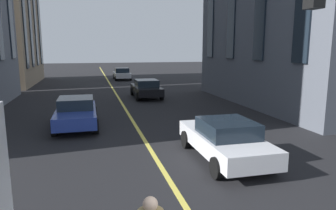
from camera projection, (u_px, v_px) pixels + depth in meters
The scene contains 5 objects.
lane_centre_line at pixel (120, 99), 22.63m from camera, with size 80.00×0.16×0.01m.
car_black_trailing at pixel (146, 88), 23.39m from camera, with size 4.40×1.95×1.37m.
car_white_oncoming at pixel (225, 139), 10.29m from camera, with size 4.40×1.95×1.37m.
car_blue_far at pixel (76, 112), 14.66m from camera, with size 4.40×1.95×1.37m.
car_white_mid at pixel (122, 74), 36.81m from camera, with size 3.90×1.89×1.40m.
Camera 1 is at (-2.53, 2.05, 3.65)m, focal length 33.30 mm.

